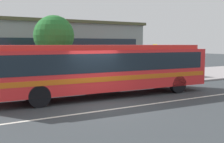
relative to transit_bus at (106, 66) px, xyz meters
The scene contains 10 objects.
ground_plane 2.91m from the transit_bus, 121.97° to the right, with size 120.00×120.00×0.00m, color #373C40.
sidewalk_slab 5.72m from the transit_bus, 103.48° to the left, with size 60.00×8.00×0.12m, color #989192.
lane_stripe_center 3.52m from the transit_bus, 114.19° to the right, with size 56.00×0.16×0.01m, color silver.
transit_bus is the anchor object (origin of this frame).
pedestrian_waiting_near_sign 3.86m from the transit_bus, 151.87° to the left, with size 0.36×0.36×1.69m.
pedestrian_walking_along_curb 3.97m from the transit_bus, 35.05° to the left, with size 0.48×0.48×1.64m.
pedestrian_standing_by_tree 3.80m from the transit_bus, 122.58° to the left, with size 0.44×0.44×1.60m.
bus_stop_sign 5.18m from the transit_bus, 21.00° to the left, with size 0.08×0.44×2.67m.
street_tree_near_stop 4.17m from the transit_bus, 116.54° to the left, with size 2.45×2.45×4.42m.
station_building 10.99m from the transit_bus, 100.30° to the left, with size 20.03×7.42×4.68m.
Camera 1 is at (-5.99, -11.00, 2.81)m, focal length 44.81 mm.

